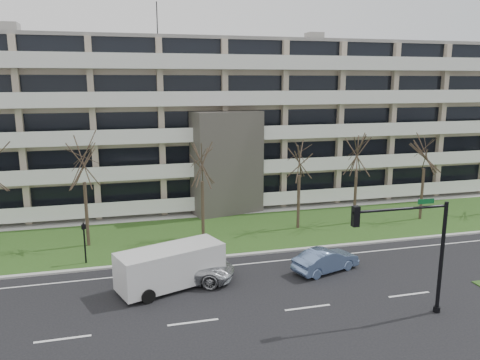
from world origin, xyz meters
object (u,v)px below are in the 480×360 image
object	(u,v)px
traffic_signal	(413,242)
pedestrian_signal	(84,238)
blue_sedan	(326,260)
silver_pickup	(184,267)
white_van	(172,264)

from	to	relation	value
traffic_signal	pedestrian_signal	bearing A→B (deg)	145.39
blue_sedan	traffic_signal	bearing A→B (deg)	176.54
silver_pickup	pedestrian_signal	xyz separation A→B (m)	(-5.80, 4.12, 0.94)
blue_sedan	traffic_signal	size ratio (longest dim) A/B	0.72
blue_sedan	traffic_signal	world-z (taller)	traffic_signal
traffic_signal	silver_pickup	bearing A→B (deg)	145.59
silver_pickup	white_van	xyz separation A→B (m)	(-0.79, -0.72, 0.58)
blue_sedan	pedestrian_signal	xyz separation A→B (m)	(-14.42, 4.99, 1.05)
pedestrian_signal	traffic_signal	bearing A→B (deg)	-52.67
white_van	pedestrian_signal	bearing A→B (deg)	116.31
pedestrian_signal	silver_pickup	bearing A→B (deg)	-53.01
silver_pickup	pedestrian_signal	world-z (taller)	pedestrian_signal
traffic_signal	pedestrian_signal	xyz separation A→B (m)	(-15.98, 11.23, -2.14)
silver_pickup	pedestrian_signal	size ratio (longest dim) A/B	2.13
white_van	silver_pickup	bearing A→B (deg)	22.45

